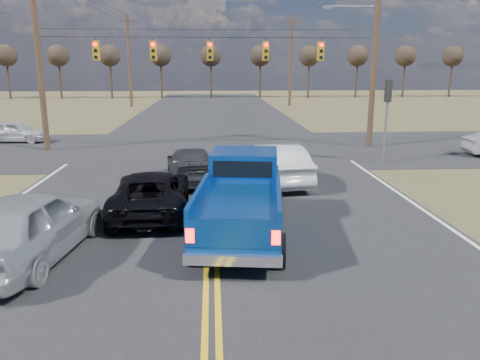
{
  "coord_description": "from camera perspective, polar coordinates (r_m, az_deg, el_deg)",
  "views": [
    {
      "loc": [
        0.06,
        -7.96,
        4.54
      ],
      "look_at": [
        0.8,
        4.41,
        1.5
      ],
      "focal_mm": 35.0,
      "sensor_mm": 36.0,
      "label": 1
    }
  ],
  "objects": [
    {
      "name": "ground",
      "position": [
        9.16,
        -3.46,
        -15.94
      ],
      "size": [
        160.0,
        160.0,
        0.0
      ],
      "primitive_type": "plane",
      "color": "brown",
      "rests_on": "ground"
    },
    {
      "name": "road_main",
      "position": [
        18.52,
        -3.5,
        -0.43
      ],
      "size": [
        14.0,
        120.0,
        0.02
      ],
      "primitive_type": "cube",
      "color": "#28282B",
      "rests_on": "ground"
    },
    {
      "name": "road_cross",
      "position": [
        26.35,
        -3.51,
        3.83
      ],
      "size": [
        120.0,
        12.0,
        0.02
      ],
      "primitive_type": "cube",
      "color": "#28282B",
      "rests_on": "ground"
    },
    {
      "name": "signal_gantry",
      "position": [
        25.76,
        -2.52,
        14.93
      ],
      "size": [
        19.6,
        4.83,
        10.0
      ],
      "color": "#473323",
      "rests_on": "ground"
    },
    {
      "name": "utility_poles",
      "position": [
        24.97,
        -3.69,
        15.33
      ],
      "size": [
        19.6,
        58.32,
        10.0
      ],
      "color": "#473323",
      "rests_on": "ground"
    },
    {
      "name": "treeline",
      "position": [
        34.94,
        -3.65,
        15.66
      ],
      "size": [
        87.0,
        117.8,
        7.4
      ],
      "color": "#33261C",
      "rests_on": "ground"
    },
    {
      "name": "pickup_truck",
      "position": [
        12.63,
        0.19,
        -2.33
      ],
      "size": [
        2.82,
        5.88,
        2.13
      ],
      "rotation": [
        0.0,
        0.0,
        -0.13
      ],
      "color": "black",
      "rests_on": "ground"
    },
    {
      "name": "silver_suv",
      "position": [
        12.2,
        -24.38,
        -5.05
      ],
      "size": [
        2.73,
        5.28,
        1.72
      ],
      "primitive_type": "imported",
      "rotation": [
        0.0,
        0.0,
        3.0
      ],
      "color": "#B0B4B9",
      "rests_on": "ground"
    },
    {
      "name": "black_suv",
      "position": [
        14.83,
        -10.77,
        -1.54
      ],
      "size": [
        2.46,
        5.0,
        1.37
      ],
      "primitive_type": "imported",
      "rotation": [
        0.0,
        0.0,
        3.18
      ],
      "color": "black",
      "rests_on": "ground"
    },
    {
      "name": "white_car_queue",
      "position": [
        18.51,
        4.34,
        2.06
      ],
      "size": [
        2.4,
        5.0,
        1.58
      ],
      "primitive_type": "imported",
      "rotation": [
        0.0,
        0.0,
        3.3
      ],
      "color": "silver",
      "rests_on": "ground"
    },
    {
      "name": "dgrey_car_queue",
      "position": [
        18.87,
        -5.96,
        1.88
      ],
      "size": [
        2.39,
        4.81,
        1.34
      ],
      "primitive_type": "imported",
      "rotation": [
        0.0,
        0.0,
        3.25
      ],
      "color": "#343539",
      "rests_on": "ground"
    },
    {
      "name": "cross_car_west",
      "position": [
        31.53,
        -25.67,
        5.34
      ],
      "size": [
        1.83,
        3.92,
        1.3
      ],
      "primitive_type": "imported",
      "rotation": [
        0.0,
        0.0,
        1.49
      ],
      "color": "silver",
      "rests_on": "ground"
    }
  ]
}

